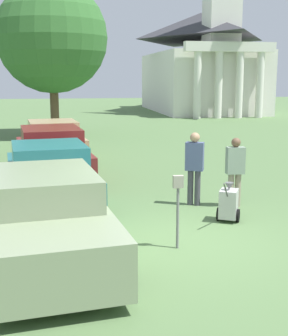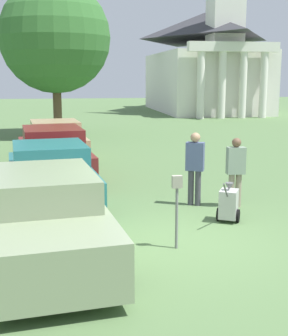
{
  "view_description": "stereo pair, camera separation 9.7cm",
  "coord_description": "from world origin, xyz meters",
  "px_view_note": "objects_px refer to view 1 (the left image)",
  "views": [
    {
      "loc": [
        -2.22,
        -8.09,
        3.03
      ],
      "look_at": [
        -0.5,
        1.62,
        1.1
      ],
      "focal_mm": 50.0,
      "sensor_mm": 36.0,
      "label": 1
    },
    {
      "loc": [
        -2.12,
        -8.1,
        3.03
      ],
      "look_at": [
        -0.5,
        1.62,
        1.1
      ],
      "focal_mm": 50.0,
      "sensor_mm": 36.0,
      "label": 2
    }
  ],
  "objects_px": {
    "parked_car_tan": "(53,141)",
    "person_worker": "(194,164)",
    "parked_car_sage": "(44,215)",
    "equipment_cart": "(229,204)",
    "parked_car_maroon": "(51,155)",
    "person_supervisor": "(235,168)",
    "parking_meter": "(178,198)",
    "church": "(203,50)",
    "parked_car_teal": "(49,175)"
  },
  "relations": [
    {
      "from": "parked_car_maroon",
      "to": "person_supervisor",
      "type": "height_order",
      "value": "person_supervisor"
    },
    {
      "from": "parked_car_tan",
      "to": "person_worker",
      "type": "distance_m",
      "value": 7.89
    },
    {
      "from": "parked_car_sage",
      "to": "equipment_cart",
      "type": "relative_size",
      "value": 5.41
    },
    {
      "from": "person_worker",
      "to": "person_supervisor",
      "type": "relative_size",
      "value": 1.07
    },
    {
      "from": "parked_car_sage",
      "to": "parked_car_teal",
      "type": "distance_m",
      "value": 3.53
    },
    {
      "from": "parked_car_maroon",
      "to": "person_supervisor",
      "type": "xyz_separation_m",
      "value": [
        4.31,
        -4.02,
        0.22
      ]
    },
    {
      "from": "person_worker",
      "to": "person_supervisor",
      "type": "height_order",
      "value": "person_worker"
    },
    {
      "from": "parked_car_sage",
      "to": "equipment_cart",
      "type": "bearing_deg",
      "value": 11.46
    },
    {
      "from": "parking_meter",
      "to": "church",
      "type": "distance_m",
      "value": 34.35
    },
    {
      "from": "parked_car_teal",
      "to": "church",
      "type": "bearing_deg",
      "value": 59.75
    },
    {
      "from": "person_worker",
      "to": "person_supervisor",
      "type": "xyz_separation_m",
      "value": [
        0.9,
        -0.3,
        -0.07
      ]
    },
    {
      "from": "parked_car_teal",
      "to": "person_worker",
      "type": "bearing_deg",
      "value": -21.87
    },
    {
      "from": "parked_car_tan",
      "to": "parking_meter",
      "type": "xyz_separation_m",
      "value": [
        2.32,
        -9.84,
        0.25
      ]
    },
    {
      "from": "parked_car_tan",
      "to": "person_worker",
      "type": "xyz_separation_m",
      "value": [
        3.41,
        -7.11,
        0.32
      ]
    },
    {
      "from": "parked_car_tan",
      "to": "church",
      "type": "relative_size",
      "value": 0.21
    },
    {
      "from": "equipment_cart",
      "to": "person_worker",
      "type": "bearing_deg",
      "value": 133.21
    },
    {
      "from": "parked_car_teal",
      "to": "parked_car_maroon",
      "type": "xyz_separation_m",
      "value": [
        0.0,
        2.79,
        0.04
      ]
    },
    {
      "from": "parked_car_maroon",
      "to": "person_worker",
      "type": "bearing_deg",
      "value": -54.14
    },
    {
      "from": "person_supervisor",
      "to": "church",
      "type": "bearing_deg",
      "value": -102.6
    },
    {
      "from": "parking_meter",
      "to": "equipment_cart",
      "type": "xyz_separation_m",
      "value": [
        1.46,
        1.37,
        -0.54
      ]
    },
    {
      "from": "parked_car_tan",
      "to": "parking_meter",
      "type": "bearing_deg",
      "value": -83.36
    },
    {
      "from": "parked_car_maroon",
      "to": "parked_car_tan",
      "type": "xyz_separation_m",
      "value": [
        -0.0,
        3.39,
        -0.03
      ]
    },
    {
      "from": "person_supervisor",
      "to": "parked_car_teal",
      "type": "bearing_deg",
      "value": -13.08
    },
    {
      "from": "equipment_cart",
      "to": "parked_car_tan",
      "type": "bearing_deg",
      "value": 142.24
    },
    {
      "from": "parked_car_sage",
      "to": "parked_car_teal",
      "type": "height_order",
      "value": "parked_car_sage"
    },
    {
      "from": "parked_car_teal",
      "to": "parked_car_sage",
      "type": "bearing_deg",
      "value": -96.62
    },
    {
      "from": "parked_car_sage",
      "to": "parked_car_tan",
      "type": "relative_size",
      "value": 1.09
    },
    {
      "from": "parking_meter",
      "to": "person_worker",
      "type": "height_order",
      "value": "person_worker"
    },
    {
      "from": "parked_car_teal",
      "to": "church",
      "type": "relative_size",
      "value": 0.21
    },
    {
      "from": "parked_car_sage",
      "to": "church",
      "type": "xyz_separation_m",
      "value": [
        12.61,
        32.34,
        4.61
      ]
    },
    {
      "from": "parking_meter",
      "to": "parked_car_tan",
      "type": "bearing_deg",
      "value": 103.25
    },
    {
      "from": "parked_car_sage",
      "to": "parked_car_maroon",
      "type": "relative_size",
      "value": 1.02
    },
    {
      "from": "person_worker",
      "to": "church",
      "type": "height_order",
      "value": "church"
    },
    {
      "from": "parked_car_teal",
      "to": "church",
      "type": "xyz_separation_m",
      "value": [
        12.61,
        28.81,
        4.64
      ]
    },
    {
      "from": "person_worker",
      "to": "equipment_cart",
      "type": "distance_m",
      "value": 1.55
    },
    {
      "from": "parked_car_sage",
      "to": "person_worker",
      "type": "xyz_separation_m",
      "value": [
        3.41,
        2.6,
        0.3
      ]
    },
    {
      "from": "parked_car_tan",
      "to": "person_supervisor",
      "type": "distance_m",
      "value": 8.57
    },
    {
      "from": "parked_car_maroon",
      "to": "church",
      "type": "bearing_deg",
      "value": 57.53
    },
    {
      "from": "equipment_cart",
      "to": "parking_meter",
      "type": "bearing_deg",
      "value": -108.56
    },
    {
      "from": "parked_car_teal",
      "to": "person_supervisor",
      "type": "xyz_separation_m",
      "value": [
        4.31,
        -1.23,
        0.26
      ]
    },
    {
      "from": "equipment_cart",
      "to": "parked_car_teal",
      "type": "bearing_deg",
      "value": 176.86
    },
    {
      "from": "person_worker",
      "to": "parked_car_teal",
      "type": "bearing_deg",
      "value": 10.51
    },
    {
      "from": "parked_car_tan",
      "to": "church",
      "type": "xyz_separation_m",
      "value": [
        12.61,
        22.63,
        4.63
      ]
    },
    {
      "from": "parked_car_sage",
      "to": "person_worker",
      "type": "relative_size",
      "value": 3.08
    },
    {
      "from": "person_worker",
      "to": "equipment_cart",
      "type": "xyz_separation_m",
      "value": [
        0.37,
        -1.37,
        -0.61
      ]
    },
    {
      "from": "parked_car_teal",
      "to": "equipment_cart",
      "type": "relative_size",
      "value": 4.91
    },
    {
      "from": "parked_car_tan",
      "to": "person_supervisor",
      "type": "height_order",
      "value": "person_supervisor"
    },
    {
      "from": "parked_car_teal",
      "to": "parking_meter",
      "type": "bearing_deg",
      "value": -64.33
    },
    {
      "from": "person_supervisor",
      "to": "church",
      "type": "relative_size",
      "value": 0.07
    },
    {
      "from": "parking_meter",
      "to": "church",
      "type": "bearing_deg",
      "value": 72.41
    }
  ]
}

